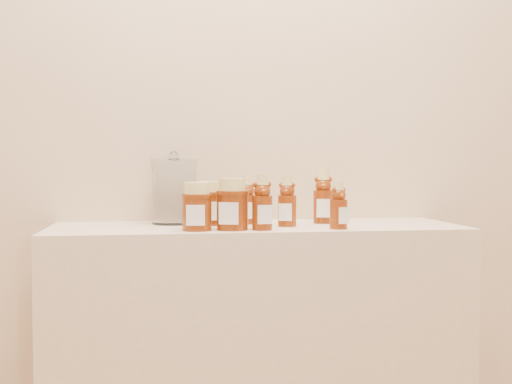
{
  "coord_description": "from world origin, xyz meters",
  "views": [
    {
      "loc": [
        -0.28,
        -0.31,
        1.08
      ],
      "look_at": [
        -0.01,
        1.52,
        1.0
      ],
      "focal_mm": 45.0,
      "sensor_mm": 36.0,
      "label": 1
    }
  ],
  "objects": [
    {
      "name": "bear_bottle_back_right",
      "position": [
        0.21,
        1.59,
        0.99
      ],
      "size": [
        0.08,
        0.08,
        0.19
      ],
      "primitive_type": null,
      "rotation": [
        0.0,
        0.0,
        -0.19
      ],
      "color": "#5D1E07",
      "rests_on": "display_table"
    },
    {
      "name": "bear_bottle_back_left",
      "position": [
        -0.02,
        1.61,
        0.98
      ],
      "size": [
        0.06,
        0.06,
        0.17
      ],
      "primitive_type": null,
      "rotation": [
        0.0,
        0.0,
        0.1
      ],
      "color": "#5D1E07",
      "rests_on": "display_table"
    },
    {
      "name": "bear_bottle_front_right",
      "position": [
        0.21,
        1.42,
        0.98
      ],
      "size": [
        0.07,
        0.07,
        0.15
      ],
      "primitive_type": null,
      "rotation": [
        0.0,
        0.0,
        0.36
      ],
      "color": "#5D1E07",
      "rests_on": "display_table"
    },
    {
      "name": "honey_jar_back",
      "position": [
        -0.13,
        1.59,
        0.96
      ],
      "size": [
        0.11,
        0.11,
        0.13
      ],
      "primitive_type": null,
      "rotation": [
        0.0,
        0.0,
        0.42
      ],
      "color": "#5D1E07",
      "rests_on": "display_table"
    },
    {
      "name": "honey_jar_front",
      "position": [
        -0.09,
        1.44,
        0.97
      ],
      "size": [
        0.12,
        0.12,
        0.14
      ],
      "primitive_type": null,
      "rotation": [
        0.0,
        0.0,
        -0.34
      ],
      "color": "#5D1E07",
      "rests_on": "display_table"
    },
    {
      "name": "glass_canister",
      "position": [
        -0.24,
        1.64,
        1.01
      ],
      "size": [
        0.18,
        0.18,
        0.21
      ],
      "primitive_type": null,
      "rotation": [
        0.0,
        0.0,
        0.42
      ],
      "color": "white",
      "rests_on": "display_table"
    },
    {
      "name": "bear_bottle_front_left",
      "position": [
        -0.0,
        1.42,
        0.99
      ],
      "size": [
        0.06,
        0.06,
        0.17
      ],
      "primitive_type": null,
      "rotation": [
        0.0,
        0.0,
        0.09
      ],
      "color": "#5D1E07",
      "rests_on": "display_table"
    },
    {
      "name": "bear_bottle_back_mid",
      "position": [
        0.08,
        1.51,
        0.98
      ],
      "size": [
        0.07,
        0.07,
        0.17
      ],
      "primitive_type": null,
      "rotation": [
        0.0,
        0.0,
        -0.39
      ],
      "color": "#5D1E07",
      "rests_on": "display_table"
    },
    {
      "name": "display_table",
      "position": [
        0.0,
        1.55,
        0.45
      ],
      "size": [
        1.2,
        0.4,
        0.9
      ],
      "primitive_type": "cube",
      "color": "#CAB194",
      "rests_on": "ground"
    },
    {
      "name": "wall_back",
      "position": [
        0.0,
        1.75,
        1.35
      ],
      "size": [
        3.5,
        0.02,
        2.7
      ],
      "primitive_type": "cube",
      "color": "tan",
      "rests_on": "ground"
    },
    {
      "name": "honey_jar_left",
      "position": [
        -0.18,
        1.43,
        0.97
      ],
      "size": [
        0.1,
        0.1,
        0.13
      ],
      "primitive_type": null,
      "rotation": [
        0.0,
        0.0,
        -0.15
      ],
      "color": "#5D1E07",
      "rests_on": "display_table"
    }
  ]
}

